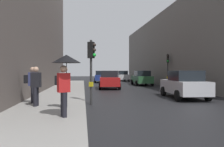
% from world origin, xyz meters
% --- Properties ---
extents(ground_plane, '(120.00, 120.00, 0.00)m').
position_xyz_m(ground_plane, '(0.00, 0.00, 0.00)').
color(ground_plane, black).
extents(sidewalk_kerb, '(3.21, 40.00, 0.16)m').
position_xyz_m(sidewalk_kerb, '(-6.14, 6.00, 0.08)').
color(sidewalk_kerb, gray).
rests_on(sidewalk_kerb, ground).
extents(building_facade_right, '(12.00, 31.81, 8.74)m').
position_xyz_m(building_facade_right, '(10.54, 17.04, 4.37)').
color(building_facade_right, slate).
rests_on(building_facade_right, ground).
extents(traffic_light_near_right, '(0.44, 0.36, 3.34)m').
position_xyz_m(traffic_light_near_right, '(-4.22, 2.46, 2.30)').
color(traffic_light_near_right, '#2D2D2D').
rests_on(traffic_light_near_right, ground).
extents(traffic_light_mid_street, '(0.32, 0.45, 3.56)m').
position_xyz_m(traffic_light_mid_street, '(4.23, 12.71, 2.46)').
color(traffic_light_mid_street, '#2D2D2D').
rests_on(traffic_light_mid_street, ground).
extents(car_white_compact, '(2.16, 4.27, 1.76)m').
position_xyz_m(car_white_compact, '(1.99, 27.25, 0.88)').
color(car_white_compact, silver).
rests_on(car_white_compact, ground).
extents(car_blue_van, '(2.27, 4.33, 1.76)m').
position_xyz_m(car_blue_van, '(-1.94, 23.42, 0.88)').
color(car_blue_van, navy).
rests_on(car_blue_van, ground).
extents(car_red_sedan, '(2.26, 4.32, 1.76)m').
position_xyz_m(car_red_sedan, '(-2.10, 12.10, 0.88)').
color(car_red_sedan, red).
rests_on(car_red_sedan, ground).
extents(car_silver_hatchback, '(2.27, 4.33, 1.76)m').
position_xyz_m(car_silver_hatchback, '(1.72, 4.15, 0.88)').
color(car_silver_hatchback, '#BCBCC1').
rests_on(car_silver_hatchback, ground).
extents(car_green_estate, '(2.14, 4.26, 1.76)m').
position_xyz_m(car_green_estate, '(2.38, 16.13, 0.88)').
color(car_green_estate, '#2D6038').
rests_on(car_green_estate, ground).
extents(pedestrian_with_umbrella, '(1.00, 1.00, 2.14)m').
position_xyz_m(pedestrian_with_umbrella, '(-5.25, -1.04, 1.84)').
color(pedestrian_with_umbrella, black).
rests_on(pedestrian_with_umbrella, sidewalk_kerb).
extents(pedestrian_with_black_backpack, '(0.64, 0.38, 1.77)m').
position_xyz_m(pedestrian_with_black_backpack, '(-5.47, 0.74, 1.16)').
color(pedestrian_with_black_backpack, black).
rests_on(pedestrian_with_black_backpack, sidewalk_kerb).
extents(pedestrian_with_grey_backpack, '(0.62, 0.36, 1.77)m').
position_xyz_m(pedestrian_with_grey_backpack, '(-7.14, 2.28, 1.16)').
color(pedestrian_with_grey_backpack, black).
rests_on(pedestrian_with_grey_backpack, sidewalk_kerb).
extents(pedestrian_in_dark_coat, '(0.44, 0.36, 1.77)m').
position_xyz_m(pedestrian_in_dark_coat, '(-6.74, 1.35, 1.13)').
color(pedestrian_in_dark_coat, black).
rests_on(pedestrian_in_dark_coat, sidewalk_kerb).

